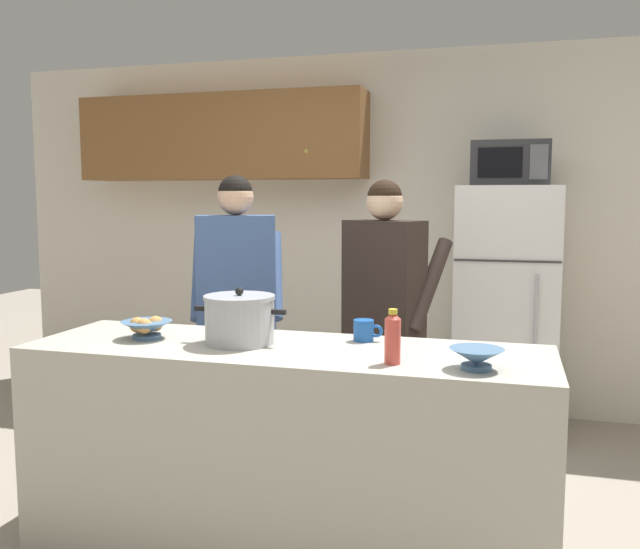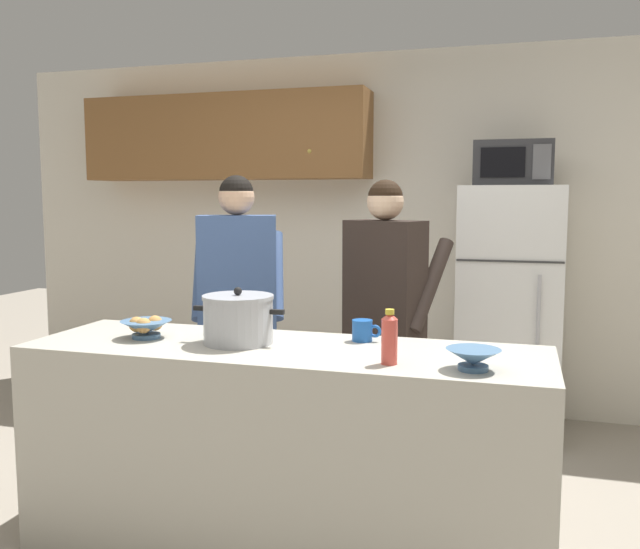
# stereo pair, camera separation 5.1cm
# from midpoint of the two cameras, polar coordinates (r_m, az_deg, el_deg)

# --- Properties ---
(back_wall_unit) EXTENTS (6.00, 0.48, 2.60)m
(back_wall_unit) POSITION_cam_midpoint_polar(r_m,az_deg,el_deg) (5.06, 3.20, 5.24)
(back_wall_unit) COLOR silver
(back_wall_unit) RESTS_ON ground
(kitchen_island) EXTENTS (2.24, 0.68, 0.92)m
(kitchen_island) POSITION_cam_midpoint_polar(r_m,az_deg,el_deg) (3.03, -2.57, -14.64)
(kitchen_island) COLOR #BCB7A8
(kitchen_island) RESTS_ON ground
(refrigerator) EXTENTS (0.64, 0.68, 1.63)m
(refrigerator) POSITION_cam_midpoint_polar(r_m,az_deg,el_deg) (4.58, 15.99, -3.03)
(refrigerator) COLOR white
(refrigerator) RESTS_ON ground
(microwave) EXTENTS (0.48, 0.37, 0.28)m
(microwave) POSITION_cam_midpoint_polar(r_m,az_deg,el_deg) (4.50, 16.37, 9.00)
(microwave) COLOR #2D2D30
(microwave) RESTS_ON refrigerator
(person_near_pot) EXTENTS (0.60, 0.55, 1.67)m
(person_near_pot) POSITION_cam_midpoint_polar(r_m,az_deg,el_deg) (3.73, -6.58, -1.29)
(person_near_pot) COLOR #726656
(person_near_pot) RESTS_ON ground
(person_by_sink) EXTENTS (0.61, 0.56, 1.65)m
(person_by_sink) POSITION_cam_midpoint_polar(r_m,az_deg,el_deg) (3.60, 5.96, -1.89)
(person_by_sink) COLOR #33384C
(person_by_sink) RESTS_ON ground
(cooking_pot) EXTENTS (0.42, 0.31, 0.25)m
(cooking_pot) POSITION_cam_midpoint_polar(r_m,az_deg,el_deg) (2.95, -6.45, -3.77)
(cooking_pot) COLOR #ADAFB5
(cooking_pot) RESTS_ON kitchen_island
(coffee_mug) EXTENTS (0.13, 0.09, 0.10)m
(coffee_mug) POSITION_cam_midpoint_polar(r_m,az_deg,el_deg) (3.00, 4.14, -4.76)
(coffee_mug) COLOR #1E59B2
(coffee_mug) RESTS_ON kitchen_island
(bread_bowl) EXTENTS (0.23, 0.23, 0.10)m
(bread_bowl) POSITION_cam_midpoint_polar(r_m,az_deg,el_deg) (3.14, -14.08, -4.34)
(bread_bowl) COLOR #4C7299
(bread_bowl) RESTS_ON kitchen_island
(empty_bowl) EXTENTS (0.20, 0.20, 0.08)m
(empty_bowl) POSITION_cam_midpoint_polar(r_m,az_deg,el_deg) (2.56, 13.41, -6.89)
(empty_bowl) COLOR #4C7299
(empty_bowl) RESTS_ON kitchen_island
(bottle_near_edge) EXTENTS (0.06, 0.06, 0.21)m
(bottle_near_edge) POSITION_cam_midpoint_polar(r_m,az_deg,el_deg) (2.59, 6.46, -5.32)
(bottle_near_edge) COLOR #D84C3F
(bottle_near_edge) RESTS_ON kitchen_island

